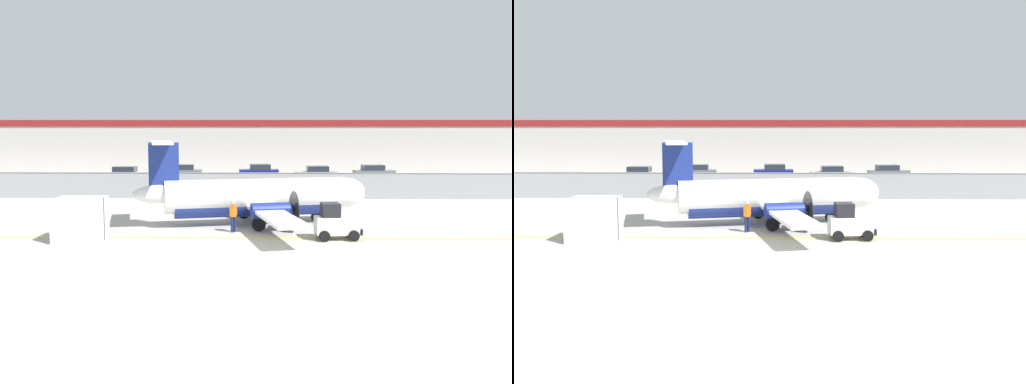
% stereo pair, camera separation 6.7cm
% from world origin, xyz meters
% --- Properties ---
extents(ground_plane, '(140.00, 140.00, 0.01)m').
position_xyz_m(ground_plane, '(0.00, 2.00, 0.00)').
color(ground_plane, '#ADA89E').
extents(perimeter_fence, '(98.00, 0.10, 2.10)m').
position_xyz_m(perimeter_fence, '(0.00, 18.00, 1.12)').
color(perimeter_fence, gray).
rests_on(perimeter_fence, ground).
extents(parking_lot_strip, '(98.00, 17.00, 0.12)m').
position_xyz_m(parking_lot_strip, '(0.00, 29.50, 0.06)').
color(parking_lot_strip, '#38383A').
rests_on(parking_lot_strip, ground).
extents(background_building, '(91.00, 8.10, 6.50)m').
position_xyz_m(background_building, '(0.00, 47.99, 3.26)').
color(background_building, '#BCB7B2').
rests_on(background_building, ground).
extents(commuter_airplane, '(13.82, 15.93, 4.92)m').
position_xyz_m(commuter_airplane, '(1.54, 6.22, 1.60)').
color(commuter_airplane, white).
rests_on(commuter_airplane, ground).
extents(baggage_tug, '(2.43, 1.58, 1.88)m').
position_xyz_m(baggage_tug, '(5.51, 1.76, 0.86)').
color(baggage_tug, silver).
rests_on(baggage_tug, ground).
extents(ground_crew_worker, '(0.48, 0.48, 1.70)m').
position_xyz_m(ground_crew_worker, '(0.15, 3.65, 0.95)').
color(ground_crew_worker, '#191E4C').
rests_on(ground_crew_worker, ground).
extents(cargo_container, '(2.44, 2.04, 2.20)m').
position_xyz_m(cargo_container, '(-7.42, 1.08, 1.10)').
color(cargo_container, silver).
rests_on(cargo_container, ground).
extents(traffic_cone_near_left, '(0.36, 0.36, 0.64)m').
position_xyz_m(traffic_cone_near_left, '(6.09, 5.64, 0.31)').
color(traffic_cone_near_left, orange).
rests_on(traffic_cone_near_left, ground).
extents(traffic_cone_near_right, '(0.36, 0.36, 0.64)m').
position_xyz_m(traffic_cone_near_right, '(6.20, 8.73, 0.31)').
color(traffic_cone_near_right, orange).
rests_on(traffic_cone_near_right, ground).
extents(parked_car_0, '(4.24, 2.08, 1.58)m').
position_xyz_m(parked_car_0, '(-12.63, 30.13, 0.89)').
color(parked_car_0, silver).
rests_on(parked_car_0, parking_lot_strip).
extents(parked_car_1, '(4.29, 2.18, 1.58)m').
position_xyz_m(parked_car_1, '(-7.15, 33.28, 0.89)').
color(parked_car_1, slate).
rests_on(parked_car_1, parking_lot_strip).
extents(parked_car_2, '(4.30, 2.22, 1.58)m').
position_xyz_m(parked_car_2, '(0.99, 33.89, 0.89)').
color(parked_car_2, navy).
rests_on(parked_car_2, parking_lot_strip).
extents(parked_car_3, '(4.25, 2.11, 1.58)m').
position_xyz_m(parked_car_3, '(6.91, 31.23, 0.89)').
color(parked_car_3, gray).
rests_on(parked_car_3, parking_lot_strip).
extents(parked_car_4, '(4.37, 2.39, 1.58)m').
position_xyz_m(parked_car_4, '(13.10, 33.05, 0.89)').
color(parked_car_4, slate).
rests_on(parked_car_4, parking_lot_strip).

